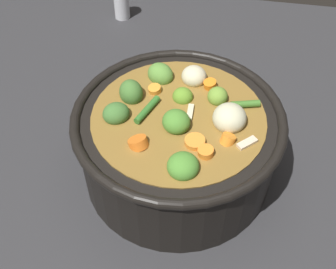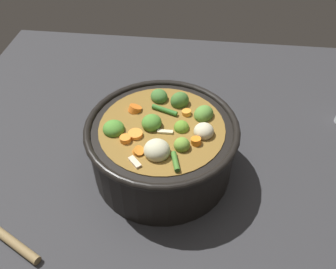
% 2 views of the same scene
% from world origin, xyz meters
% --- Properties ---
extents(ground_plane, '(1.10, 1.10, 0.00)m').
position_xyz_m(ground_plane, '(0.00, 0.00, 0.00)').
color(ground_plane, '#2D2D30').
extents(cooking_pot, '(0.30, 0.30, 0.15)m').
position_xyz_m(cooking_pot, '(-0.00, -0.00, 0.07)').
color(cooking_pot, black).
rests_on(cooking_pot, ground_plane).
extents(salt_shaker, '(0.04, 0.04, 0.07)m').
position_xyz_m(salt_shaker, '(0.20, -0.42, 0.03)').
color(salt_shaker, silver).
rests_on(salt_shaker, ground_plane).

